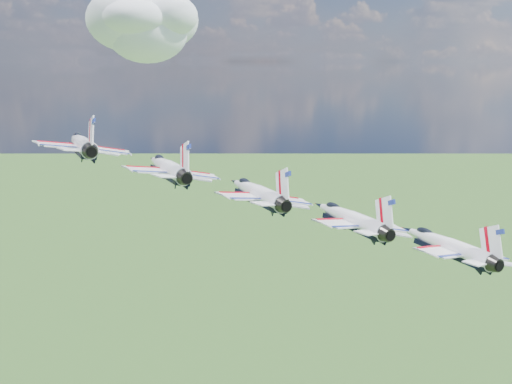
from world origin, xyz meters
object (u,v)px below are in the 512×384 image
jet_0 (81,143)px  jet_2 (256,192)px  jet_4 (445,245)px  jet_3 (349,218)px  jet_1 (167,167)px

jet_0 → jet_2: size_ratio=1.00×
jet_0 → jet_4: (37.04, -28.24, -11.15)m
jet_4 → jet_0: bearing=144.6°
jet_4 → jet_2: bearing=144.6°
jet_2 → jet_3: (9.26, -7.06, -2.79)m
jet_3 → jet_4: size_ratio=1.00×
jet_2 → jet_4: 23.95m
jet_0 → jet_4: size_ratio=1.00×
jet_3 → jet_4: 11.97m
jet_0 → jet_3: 35.92m
jet_1 → jet_4: jet_1 is taller
jet_2 → jet_4: (18.52, -14.12, -5.58)m
jet_1 → jet_3: jet_1 is taller
jet_0 → jet_4: jet_0 is taller
jet_3 → jet_4: (9.26, -7.06, -2.79)m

